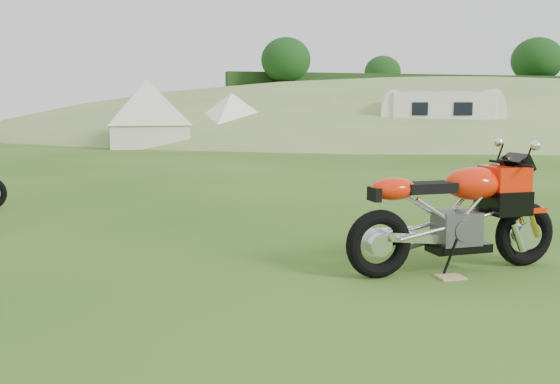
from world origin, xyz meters
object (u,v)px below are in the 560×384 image
object	(u,v)px
tent_left	(148,115)
caravan	(440,119)
sport_motorcycle	(455,206)
tent_right	(334,119)
tent_mid	(232,117)
plywood_board	(450,277)

from	to	relation	value
tent_left	caravan	world-z (taller)	tent_left
sport_motorcycle	tent_right	size ratio (longest dim) A/B	0.88
tent_mid	tent_right	bearing A→B (deg)	-17.78
sport_motorcycle	plywood_board	xyz separation A→B (m)	(-0.16, -0.24, -0.68)
sport_motorcycle	tent_mid	xyz separation A→B (m)	(1.82, 22.76, 0.54)
sport_motorcycle	tent_mid	distance (m)	22.84
tent_mid	tent_left	bearing A→B (deg)	179.74
sport_motorcycle	tent_right	world-z (taller)	tent_right
sport_motorcycle	tent_right	xyz separation A→B (m)	(6.76, 22.68, 0.44)
tent_left	tent_mid	bearing A→B (deg)	15.66
plywood_board	tent_mid	world-z (taller)	tent_mid
tent_mid	caravan	distance (m)	9.31
tent_left	tent_right	distance (m)	8.85
sport_motorcycle	caravan	xyz separation A→B (m)	(10.17, 18.66, 0.50)
sport_motorcycle	caravan	world-z (taller)	caravan
tent_left	tent_mid	world-z (taller)	tent_left
caravan	sport_motorcycle	bearing A→B (deg)	-96.71
caravan	plywood_board	bearing A→B (deg)	-96.80
plywood_board	tent_right	bearing A→B (deg)	73.19
tent_mid	tent_right	world-z (taller)	tent_mid
plywood_board	tent_right	size ratio (longest dim) A/B	0.10
plywood_board	tent_left	bearing A→B (deg)	94.87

